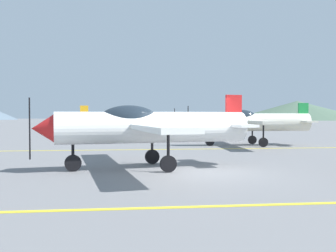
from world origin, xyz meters
name	(u,v)px	position (x,y,z in m)	size (l,w,h in m)	color
ground_plane	(202,170)	(0.00, 0.00, 0.00)	(400.00, 400.00, 0.00)	slate
apron_line_near	(250,205)	(0.00, -4.89, 0.01)	(80.00, 0.16, 0.01)	yellow
apron_line_far	(173,149)	(0.00, 7.63, 0.01)	(80.00, 0.16, 0.01)	yellow
airplane_near	(146,126)	(-1.84, 0.64, 1.47)	(7.61, 8.71, 2.61)	white
airplane_mid	(250,122)	(4.95, 9.63, 1.47)	(7.54, 8.69, 2.61)	silver
airplane_far	(127,120)	(-2.46, 17.24, 1.47)	(7.54, 8.69, 2.61)	silver
hill_centerleft	(297,110)	(68.02, 134.62, 3.92)	(55.22, 55.22, 7.84)	#4C6651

